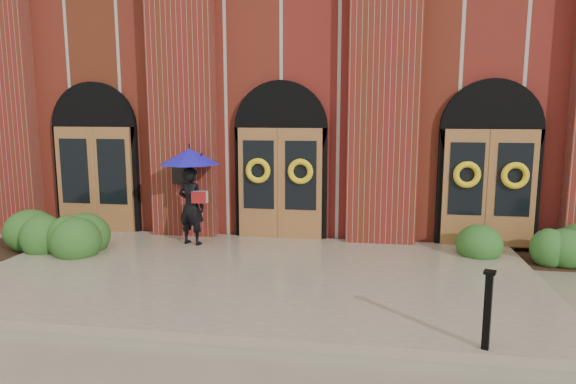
% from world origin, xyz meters
% --- Properties ---
extents(ground, '(90.00, 90.00, 0.00)m').
position_xyz_m(ground, '(0.00, 0.00, 0.00)').
color(ground, gray).
rests_on(ground, ground).
extents(landing, '(10.00, 5.30, 0.15)m').
position_xyz_m(landing, '(0.00, 0.15, 0.07)').
color(landing, tan).
rests_on(landing, ground).
extents(church_building, '(16.20, 12.53, 7.00)m').
position_xyz_m(church_building, '(0.00, 8.78, 3.50)').
color(church_building, maroon).
rests_on(church_building, ground).
extents(man_with_umbrella, '(1.60, 1.60, 2.09)m').
position_xyz_m(man_with_umbrella, '(-1.80, 1.85, 1.61)').
color(man_with_umbrella, black).
rests_on(man_with_umbrella, landing).
extents(metal_post, '(0.17, 0.17, 1.00)m').
position_xyz_m(metal_post, '(3.44, -2.35, 0.67)').
color(metal_post, black).
rests_on(metal_post, landing).
extents(hedge_wall_left, '(3.39, 1.36, 0.87)m').
position_xyz_m(hedge_wall_left, '(-5.20, 1.26, 0.44)').
color(hedge_wall_left, '#28531B').
rests_on(hedge_wall_left, ground).
extents(hedge_wall_right, '(2.85, 1.14, 0.73)m').
position_xyz_m(hedge_wall_right, '(5.57, 2.20, 0.37)').
color(hedge_wall_right, '#28571E').
rests_on(hedge_wall_right, ground).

